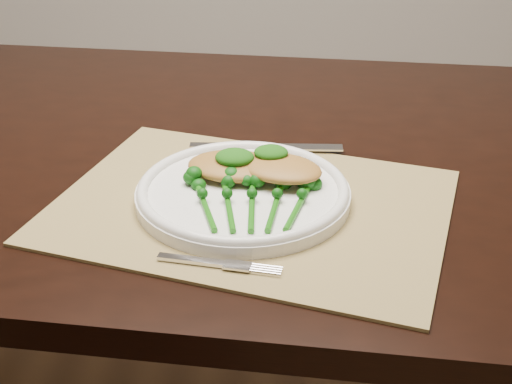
{
  "coord_description": "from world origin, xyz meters",
  "views": [
    {
      "loc": [
        0.17,
        -0.99,
        1.22
      ],
      "look_at": [
        0.14,
        -0.19,
        0.78
      ],
      "focal_mm": 50.0,
      "sensor_mm": 36.0,
      "label": 1
    }
  ],
  "objects_px": {
    "dining_table": "(216,331)",
    "chicken_fillet_left": "(234,166)",
    "placemat": "(251,206)",
    "dinner_plate": "(243,192)",
    "broccolini_bundle": "(252,206)"
  },
  "relations": [
    {
      "from": "dining_table",
      "to": "chicken_fillet_left",
      "type": "height_order",
      "value": "chicken_fillet_left"
    },
    {
      "from": "dining_table",
      "to": "chicken_fillet_left",
      "type": "bearing_deg",
      "value": -65.65
    },
    {
      "from": "dinner_plate",
      "to": "chicken_fillet_left",
      "type": "distance_m",
      "value": 0.05
    },
    {
      "from": "dining_table",
      "to": "broccolini_bundle",
      "type": "xyz_separation_m",
      "value": [
        0.08,
        -0.24,
        0.4
      ]
    },
    {
      "from": "broccolini_bundle",
      "to": "chicken_fillet_left",
      "type": "bearing_deg",
      "value": 104.61
    },
    {
      "from": "dinner_plate",
      "to": "broccolini_bundle",
      "type": "relative_size",
      "value": 1.75
    },
    {
      "from": "chicken_fillet_left",
      "to": "broccolini_bundle",
      "type": "distance_m",
      "value": 0.1
    },
    {
      "from": "chicken_fillet_left",
      "to": "broccolini_bundle",
      "type": "xyz_separation_m",
      "value": [
        0.03,
        -0.09,
        -0.01
      ]
    },
    {
      "from": "dinner_plate",
      "to": "placemat",
      "type": "bearing_deg",
      "value": -41.83
    },
    {
      "from": "dining_table",
      "to": "chicken_fillet_left",
      "type": "distance_m",
      "value": 0.43
    },
    {
      "from": "chicken_fillet_left",
      "to": "broccolini_bundle",
      "type": "bearing_deg",
      "value": -66.82
    },
    {
      "from": "dining_table",
      "to": "broccolini_bundle",
      "type": "height_order",
      "value": "broccolini_bundle"
    },
    {
      "from": "placemat",
      "to": "dinner_plate",
      "type": "distance_m",
      "value": 0.02
    },
    {
      "from": "dining_table",
      "to": "chicken_fillet_left",
      "type": "relative_size",
      "value": 13.12
    },
    {
      "from": "dining_table",
      "to": "dinner_plate",
      "type": "relative_size",
      "value": 5.95
    }
  ]
}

